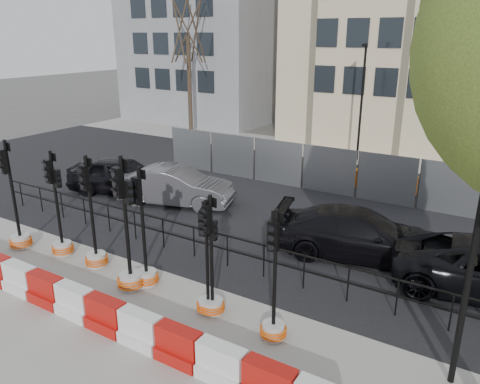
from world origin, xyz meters
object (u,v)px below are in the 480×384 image
Objects in this scene: traffic_signal_d at (129,259)px; car_a at (122,175)px; traffic_signal_h at (273,314)px; car_c at (359,234)px; traffic_signal_a at (18,227)px; lamp_post_near at (477,230)px.

car_a is at bearing 149.06° from traffic_signal_d.
traffic_signal_d is at bearing -155.25° from car_a.
traffic_signal_h is 4.97m from car_c.
traffic_signal_a is at bearing 104.54° from car_c.
car_c is at bearing 60.91° from traffic_signal_d.
traffic_signal_a reaches higher than car_a.
traffic_signal_h is 0.57× the size of car_c.
lamp_post_near is at bearing -156.95° from car_c.
traffic_signal_d is 0.68× the size of car_c.
lamp_post_near is 8.19m from traffic_signal_d.
traffic_signal_d is at bearing -175.20° from lamp_post_near.
traffic_signal_a is 10.55m from car_c.
traffic_signal_a is 4.76m from traffic_signal_d.
traffic_signal_h is at bearing -140.37° from car_a.
traffic_signal_h is at bearing -170.92° from lamp_post_near.
lamp_post_near is 6.02m from car_c.
traffic_signal_a reaches higher than traffic_signal_h.
traffic_signal_d is 8.20m from car_a.
traffic_signal_h is at bearing 11.73° from traffic_signal_a.
traffic_signal_a is 0.96× the size of traffic_signal_d.
lamp_post_near is 1.23× the size of car_a.
lamp_post_near is 1.72× the size of traffic_signal_a.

